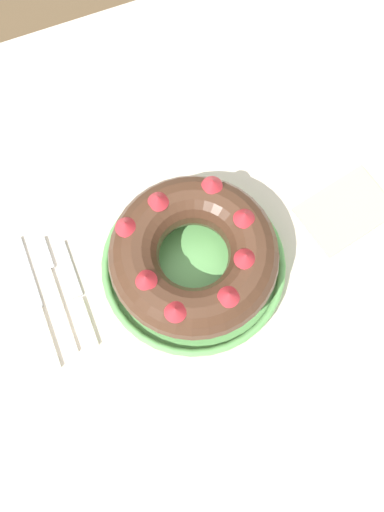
{
  "coord_description": "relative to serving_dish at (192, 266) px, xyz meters",
  "views": [
    {
      "loc": [
        -0.11,
        -0.24,
        1.65
      ],
      "look_at": [
        -0.0,
        0.02,
        0.82
      ],
      "focal_mm": 42.0,
      "sensor_mm": 36.0,
      "label": 1
    }
  ],
  "objects": [
    {
      "name": "ground_plane",
      "position": [
        0.0,
        -0.02,
        -0.77
      ],
      "size": [
        8.0,
        8.0,
        0.0
      ],
      "primitive_type": "plane",
      "color": "brown"
    },
    {
      "name": "dining_table",
      "position": [
        0.0,
        -0.02,
        -0.11
      ],
      "size": [
        1.16,
        1.1,
        0.75
      ],
      "color": "beige",
      "rests_on": "ground_plane"
    },
    {
      "name": "serving_dish",
      "position": [
        0.0,
        0.0,
        0.0
      ],
      "size": [
        0.29,
        0.29,
        0.03
      ],
      "color": "#6BB760",
      "rests_on": "dining_table"
    },
    {
      "name": "bundt_cake",
      "position": [
        0.0,
        0.0,
        0.05
      ],
      "size": [
        0.25,
        0.25,
        0.09
      ],
      "color": "#4C2D1E",
      "rests_on": "serving_dish"
    },
    {
      "name": "fork",
      "position": [
        -0.21,
        0.05,
        -0.01
      ],
      "size": [
        0.02,
        0.19,
        0.01
      ],
      "rotation": [
        0.0,
        0.0,
        0.04
      ],
      "color": "white",
      "rests_on": "dining_table"
    },
    {
      "name": "serving_knife",
      "position": [
        -0.25,
        0.02,
        -0.01
      ],
      "size": [
        0.02,
        0.22,
        0.01
      ],
      "rotation": [
        0.0,
        0.0,
        -0.07
      ],
      "color": "white",
      "rests_on": "dining_table"
    },
    {
      "name": "cake_knife",
      "position": [
        -0.18,
        0.02,
        -0.01
      ],
      "size": [
        0.02,
        0.17,
        0.01
      ],
      "rotation": [
        0.0,
        0.0,
        -0.06
      ],
      "color": "white",
      "rests_on": "dining_table"
    },
    {
      "name": "napkin",
      "position": [
        0.27,
        0.0,
        -0.01
      ],
      "size": [
        0.16,
        0.13,
        0.0
      ],
      "primitive_type": "cube",
      "rotation": [
        0.0,
        0.0,
        0.21
      ],
      "color": "beige",
      "rests_on": "dining_table"
    }
  ]
}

